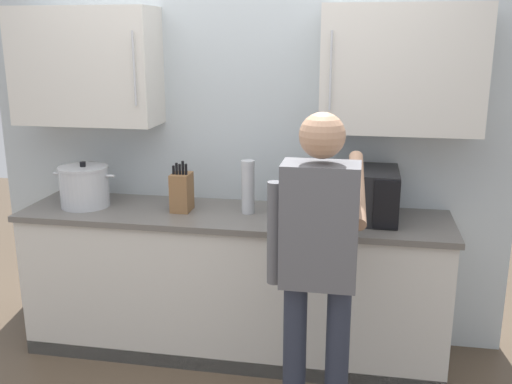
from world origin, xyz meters
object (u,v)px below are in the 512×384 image
(microwave_oven, at_px, (349,194))
(person_figure, at_px, (319,256))
(knife_block, at_px, (182,192))
(thermos_flask, at_px, (248,187))
(stock_pot, at_px, (84,186))

(microwave_oven, relative_size, person_figure, 0.46)
(knife_block, xyz_separation_m, person_figure, (0.88, -0.75, -0.06))
(thermos_flask, bearing_deg, microwave_oven, 0.94)
(thermos_flask, relative_size, person_figure, 0.20)
(microwave_oven, distance_m, knife_block, 0.99)
(person_figure, bearing_deg, stock_pot, 153.69)
(stock_pot, relative_size, thermos_flask, 1.24)
(microwave_oven, bearing_deg, person_figure, -98.13)
(stock_pot, height_order, thermos_flask, thermos_flask)
(knife_block, bearing_deg, thermos_flask, 3.06)
(stock_pot, bearing_deg, thermos_flask, 2.15)
(knife_block, height_order, person_figure, person_figure)
(microwave_oven, xyz_separation_m, thermos_flask, (-0.59, -0.01, 0.02))
(stock_pot, xyz_separation_m, thermos_flask, (1.01, 0.04, 0.03))
(thermos_flask, height_order, person_figure, person_figure)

